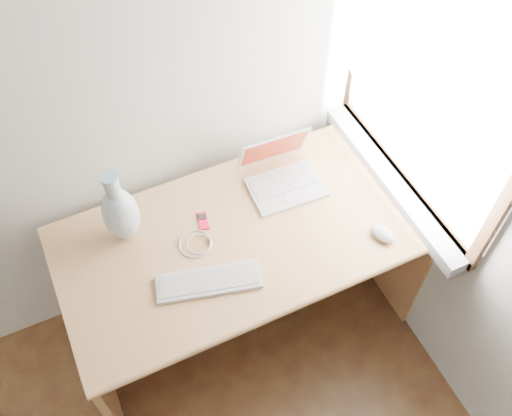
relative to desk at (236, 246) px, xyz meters
name	(u,v)px	position (x,y,z in m)	size (l,w,h in m)	color
window	(422,89)	(0.69, -0.12, 0.73)	(0.11, 0.99, 1.10)	white
desk	(236,246)	(0.00, 0.00, 0.00)	(1.47, 0.73, 0.78)	tan
laptop	(282,175)	(0.25, 0.08, 0.27)	(0.31, 0.26, 0.20)	silver
external_keyboard	(209,281)	(-0.21, -0.24, 0.23)	(0.41, 0.21, 0.02)	white
mouse	(383,234)	(0.48, -0.34, 0.24)	(0.06, 0.11, 0.04)	silver
ipod	(203,221)	(-0.12, 0.03, 0.23)	(0.05, 0.09, 0.01)	#A90B21
cable_coil	(196,244)	(-0.19, -0.06, 0.23)	(0.13, 0.13, 0.01)	white
remote	(175,289)	(-0.33, -0.21, 0.23)	(0.03, 0.09, 0.01)	white
vase	(120,212)	(-0.42, 0.10, 0.37)	(0.14, 0.14, 0.35)	silver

